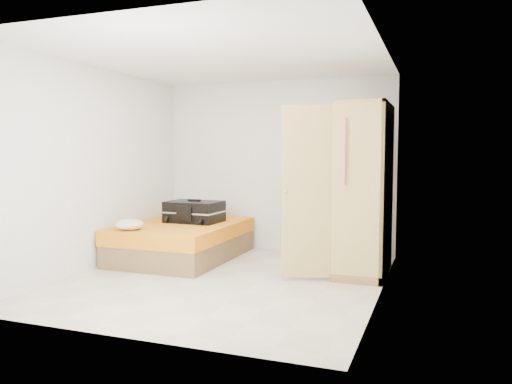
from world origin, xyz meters
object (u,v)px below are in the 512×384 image
(bed, at_px, (183,241))
(suitcase, at_px, (194,212))
(wardrobe, at_px, (360,194))
(person, at_px, (318,199))
(round_cushion, at_px, (129,225))

(bed, distance_m, suitcase, 0.45)
(wardrobe, distance_m, person, 0.56)
(bed, relative_size, wardrobe, 0.96)
(wardrobe, height_order, person, wardrobe)
(suitcase, bearing_deg, round_cushion, -111.93)
(wardrobe, relative_size, suitcase, 2.61)
(person, height_order, suitcase, person)
(round_cushion, bearing_deg, wardrobe, 14.06)
(suitcase, distance_m, round_cushion, 1.06)
(bed, height_order, person, person)
(wardrobe, relative_size, person, 1.15)
(person, bearing_deg, wardrobe, -123.38)
(person, distance_m, round_cushion, 2.48)
(suitcase, height_order, round_cushion, suitcase)
(wardrobe, bearing_deg, person, 170.63)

